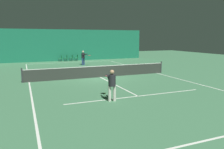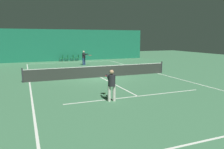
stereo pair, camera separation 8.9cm
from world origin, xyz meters
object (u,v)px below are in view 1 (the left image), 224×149
at_px(tennis_ball, 105,93).
at_px(player_near, 112,83).
at_px(courtside_chair_1, 66,58).
at_px(player_far, 83,57).
at_px(tennis_net, 100,71).
at_px(courtside_chair_2, 72,57).
at_px(courtside_chair_3, 77,57).
at_px(courtside_chair_0, 61,58).

bearing_deg(tennis_ball, player_near, -96.96).
bearing_deg(courtside_chair_1, player_far, 11.87).
relative_size(tennis_net, courtside_chair_2, 14.29).
height_order(tennis_net, player_near, player_near).
height_order(courtside_chair_1, courtside_chair_2, same).
relative_size(tennis_net, courtside_chair_1, 14.29).
xyz_separation_m(courtside_chair_1, courtside_chair_3, (1.49, 0.00, 0.00)).
relative_size(player_near, courtside_chair_3, 1.94).
distance_m(player_near, tennis_ball, 1.79).
bearing_deg(courtside_chair_1, player_near, -4.04).
xyz_separation_m(player_far, courtside_chair_3, (0.40, 5.17, -0.50)).
xyz_separation_m(tennis_net, courtside_chair_2, (0.49, 13.61, -0.03)).
bearing_deg(courtside_chair_2, player_far, 3.79).
height_order(courtside_chair_2, courtside_chair_3, same).
bearing_deg(tennis_net, courtside_chair_0, 94.22).
distance_m(courtside_chair_1, tennis_ball, 18.83).
distance_m(courtside_chair_2, courtside_chair_3, 0.74).
distance_m(player_near, player_far, 15.34).
bearing_deg(courtside_chair_3, player_far, -4.44).
xyz_separation_m(courtside_chair_2, courtside_chair_3, (0.74, 0.00, 0.00)).
xyz_separation_m(tennis_net, tennis_ball, (-1.51, -5.17, -0.48)).
bearing_deg(courtside_chair_2, courtside_chair_1, -90.00).
xyz_separation_m(player_near, courtside_chair_1, (1.43, 20.31, -0.46)).
xyz_separation_m(courtside_chair_3, tennis_ball, (-2.74, -18.78, -0.45)).
bearing_deg(player_near, courtside_chair_3, 2.73).
distance_m(player_near, courtside_chair_2, 20.43).
xyz_separation_m(player_near, courtside_chair_2, (2.18, 20.31, -0.46)).
bearing_deg(tennis_ball, courtside_chair_1, 86.20).
relative_size(courtside_chair_3, tennis_ball, 12.73).
xyz_separation_m(player_near, courtside_chair_3, (2.92, 20.31, -0.46)).
bearing_deg(courtside_chair_1, tennis_ball, -3.80).
xyz_separation_m(courtside_chair_1, courtside_chair_2, (0.74, 0.00, 0.00)).
xyz_separation_m(courtside_chair_0, courtside_chair_3, (2.23, 0.00, 0.00)).
xyz_separation_m(courtside_chair_0, tennis_ball, (-0.50, -18.78, -0.45)).
bearing_deg(courtside_chair_0, courtside_chair_2, 90.00).
bearing_deg(courtside_chair_1, courtside_chair_0, -90.00).
distance_m(tennis_net, tennis_ball, 5.41).
height_order(player_near, player_far, player_far).
height_order(player_near, courtside_chair_2, player_near).
xyz_separation_m(tennis_net, player_far, (0.83, 8.44, 0.48)).
xyz_separation_m(courtside_chair_1, tennis_ball, (-1.25, -18.78, -0.45)).
relative_size(tennis_net, courtside_chair_0, 14.29).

